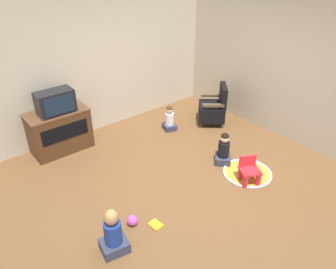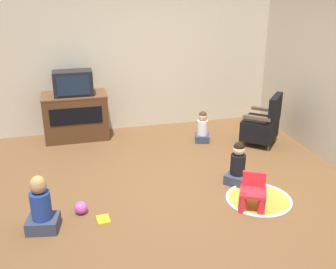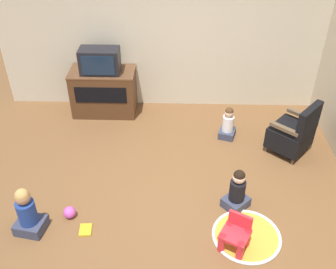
# 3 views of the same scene
# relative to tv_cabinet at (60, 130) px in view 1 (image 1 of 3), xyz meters

# --- Properties ---
(ground_plane) EXTENTS (30.00, 30.00, 0.00)m
(ground_plane) POSITION_rel_tv_cabinet_xyz_m (1.29, -2.14, -0.40)
(ground_plane) COLOR brown
(wall_back) EXTENTS (5.40, 0.12, 2.86)m
(wall_back) POSITION_rel_tv_cabinet_xyz_m (0.99, 0.35, 1.03)
(wall_back) COLOR beige
(wall_back) RESTS_ON ground_plane
(wall_right) EXTENTS (0.12, 5.56, 2.86)m
(wall_right) POSITION_rel_tv_cabinet_xyz_m (3.63, -2.36, 1.03)
(wall_right) COLOR beige
(wall_right) RESTS_ON ground_plane
(tv_cabinet) EXTENTS (1.06, 0.56, 0.77)m
(tv_cabinet) POSITION_rel_tv_cabinet_xyz_m (0.00, 0.00, 0.00)
(tv_cabinet) COLOR #4C2D19
(tv_cabinet) RESTS_ON ground_plane
(television) EXTENTS (0.62, 0.35, 0.40)m
(television) POSITION_rel_tv_cabinet_xyz_m (0.00, -0.06, 0.58)
(television) COLOR black
(television) RESTS_ON tv_cabinet
(black_armchair) EXTENTS (0.76, 0.76, 0.84)m
(black_armchair) POSITION_rel_tv_cabinet_xyz_m (2.92, -1.03, -0.06)
(black_armchair) COLOR brown
(black_armchair) RESTS_ON ground_plane
(yellow_kid_chair) EXTENTS (0.40, 0.40, 0.42)m
(yellow_kid_chair) POSITION_rel_tv_cabinet_xyz_m (1.91, -2.80, -0.22)
(yellow_kid_chair) COLOR red
(yellow_kid_chair) RESTS_ON ground_plane
(play_mat) EXTENTS (0.81, 0.81, 0.04)m
(play_mat) POSITION_rel_tv_cabinet_xyz_m (2.07, -2.66, -0.39)
(play_mat) COLOR gold
(play_mat) RESTS_ON ground_plane
(child_watching_left) EXTENTS (0.37, 0.34, 0.65)m
(child_watching_left) POSITION_rel_tv_cabinet_xyz_m (-0.47, -2.63, -0.12)
(child_watching_left) COLOR #33384C
(child_watching_left) RESTS_ON ground_plane
(child_watching_center) EXTENTS (0.40, 0.39, 0.58)m
(child_watching_center) POSITION_rel_tv_cabinet_xyz_m (1.99, -2.17, -0.15)
(child_watching_center) COLOR #33384C
(child_watching_center) RESTS_ON ground_plane
(child_watching_right) EXTENTS (0.30, 0.32, 0.53)m
(child_watching_right) POSITION_rel_tv_cabinet_xyz_m (2.02, -0.67, -0.17)
(child_watching_right) COLOR #33384C
(child_watching_right) RESTS_ON ground_plane
(toy_ball) EXTENTS (0.15, 0.15, 0.15)m
(toy_ball) POSITION_rel_tv_cabinet_xyz_m (-0.06, -2.41, -0.32)
(toy_ball) COLOR #CC4CB2
(toy_ball) RESTS_ON ground_plane
(book) EXTENTS (0.15, 0.19, 0.02)m
(book) POSITION_rel_tv_cabinet_xyz_m (0.17, -2.63, -0.39)
(book) COLOR gold
(book) RESTS_ON ground_plane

